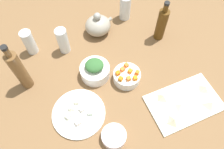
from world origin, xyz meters
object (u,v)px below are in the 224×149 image
bowl_small_side (114,136)px  drinking_glass_0 (29,42)px  teapot (98,25)px  drinking_glass_1 (125,8)px  drinking_glass_2 (63,41)px  bottle_1 (19,70)px  bottle_0 (162,24)px  cutting_board (184,103)px  bowl_greens (95,71)px  bowl_carrots (127,76)px  plate_tofu (79,113)px

bowl_small_side → drinking_glass_0: (-20.60, 58.83, 4.88)cm
teapot → drinking_glass_1: (18.34, 4.78, 1.79)cm
bowl_small_side → drinking_glass_2: 53.27cm
bottle_1 → drinking_glass_0: bearing=70.3°
drinking_glass_2 → drinking_glass_1: bearing=13.5°
bottle_0 → cutting_board: bearing=-102.9°
bowl_greens → bottle_1: size_ratio=0.50×
bottle_0 → drinking_glass_2: size_ratio=1.63×
bowl_carrots → plate_tofu: bearing=-164.0°
cutting_board → drinking_glass_0: drinking_glass_0 is taller
plate_tofu → bottle_0: (54.73, 25.28, 9.23)cm
teapot → bottle_0: (28.94, -16.22, 4.47)cm
bowl_greens → drinking_glass_1: drinking_glass_1 is taller
cutting_board → bowl_greens: (-31.52, 30.32, 2.64)cm
bowl_carrots → bowl_small_side: bearing=-125.9°
cutting_board → bottle_1: bearing=148.7°
drinking_glass_1 → drinking_glass_2: bearing=-166.5°
bottle_1 → drinking_glass_1: 65.54cm
drinking_glass_0 → drinking_glass_1: bearing=3.4°
bowl_greens → drinking_glass_0: drinking_glass_0 is taller
cutting_board → drinking_glass_2: 65.55cm
bowl_carrots → drinking_glass_2: drinking_glass_2 is taller
drinking_glass_2 → teapot: bearing=12.4°
teapot → bottle_0: bottle_0 is taller
bowl_carrots → teapot: bearing=92.2°
bottle_1 → drinking_glass_2: size_ratio=1.96×
cutting_board → drinking_glass_0: size_ratio=2.33×
bowl_small_side → bottle_1: (-27.36, 39.96, 10.06)cm
bowl_carrots → bottle_0: 33.50cm
cutting_board → teapot: teapot is taller
drinking_glass_0 → drinking_glass_1: drinking_glass_1 is taller
cutting_board → bottle_1: (-63.02, 38.27, 11.65)cm
drinking_glass_0 → drinking_glass_1: (54.71, 3.28, 0.19)cm
drinking_glass_0 → bowl_carrots: bearing=-43.1°
drinking_glass_0 → drinking_glass_1: size_ratio=0.97×
drinking_glass_2 → bowl_small_side: bearing=-84.8°
bowl_small_side → drinking_glass_2: (-4.84, 52.79, 5.19)cm
cutting_board → bowl_small_side: bowl_small_side is taller
cutting_board → teapot: bearing=109.7°
bottle_0 → drinking_glass_0: bearing=164.8°
plate_tofu → teapot: 49.09cm
bottle_1 → bowl_carrots: bearing=-20.2°
bowl_greens → teapot: size_ratio=0.92×
bottle_0 → plate_tofu: bearing=-155.2°
drinking_glass_1 → drinking_glass_2: (-38.96, -9.32, 0.13)cm
bottle_0 → bottle_1: 72.13cm
bowl_greens → plate_tofu: bearing=-131.2°
bowl_carrots → bowl_small_side: bowl_carrots is taller
bottle_0 → bottle_1: bearing=-179.1°
bottle_1 → drinking_glass_2: bearing=29.7°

